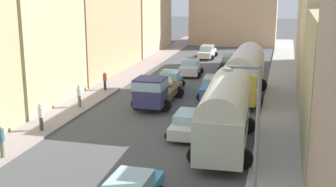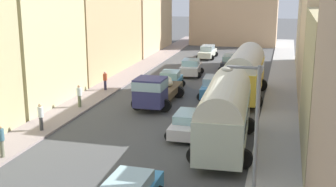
{
  "view_description": "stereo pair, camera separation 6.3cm",
  "coord_description": "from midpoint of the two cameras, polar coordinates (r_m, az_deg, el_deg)",
  "views": [
    {
      "loc": [
        7.34,
        -10.64,
        9.06
      ],
      "look_at": [
        0.0,
        17.9,
        1.72
      ],
      "focal_mm": 48.95,
      "sensor_mm": 36.0,
      "label": 1
    },
    {
      "loc": [
        7.4,
        -10.63,
        9.06
      ],
      "look_at": [
        0.0,
        17.9,
        1.72
      ],
      "focal_mm": 48.95,
      "sensor_mm": 36.0,
      "label": 2
    }
  ],
  "objects": [
    {
      "name": "car_4",
      "position": [
        27.45,
        2.48,
        -3.72
      ],
      "size": [
        2.26,
        4.26,
        1.4
      ],
      "color": "silver",
      "rests_on": "ground"
    },
    {
      "name": "car_2",
      "position": [
        54.69,
        4.85,
        5.19
      ],
      "size": [
        2.17,
        4.31,
        1.51
      ],
      "color": "silver",
      "rests_on": "ground"
    },
    {
      "name": "pedestrian_1",
      "position": [
        38.36,
        -7.91,
        1.67
      ],
      "size": [
        0.48,
        0.48,
        1.7
      ],
      "color": "#28253C",
      "rests_on": "ground"
    },
    {
      "name": "car_1",
      "position": [
        44.46,
        2.78,
        3.25
      ],
      "size": [
        2.51,
        3.81,
        1.6
      ],
      "color": "silver",
      "rests_on": "ground"
    },
    {
      "name": "cargo_truck_0",
      "position": [
        33.35,
        -1.61,
        0.43
      ],
      "size": [
        2.94,
        6.89,
        2.41
      ],
      "color": "navy",
      "rests_on": "ground"
    },
    {
      "name": "building_left_4",
      "position": [
        59.65,
        -3.17,
        9.92
      ],
      "size": [
        4.54,
        13.5,
        9.67
      ],
      "color": "#CCB188",
      "rests_on": "ground"
    },
    {
      "name": "pedestrian_2",
      "position": [
        25.07,
        -20.11,
        -5.44
      ],
      "size": [
        0.37,
        0.37,
        1.9
      ],
      "color": "#6B6E58",
      "rests_on": "ground"
    },
    {
      "name": "building_right_3",
      "position": [
        48.73,
        18.86,
        9.26
      ],
      "size": [
        5.4,
        11.34,
        11.31
      ],
      "color": "beige",
      "rests_on": "ground"
    },
    {
      "name": "pedestrian_3",
      "position": [
        33.46,
        -11.05,
        -0.21
      ],
      "size": [
        0.51,
        0.51,
        1.77
      ],
      "color": "#697351",
      "rests_on": "ground"
    },
    {
      "name": "sidewalk_right",
      "position": [
        38.69,
        13.84,
        0.13
      ],
      "size": [
        2.5,
        70.0,
        0.14
      ],
      "primitive_type": "cube",
      "color": "#A6A4A3",
      "rests_on": "ground"
    },
    {
      "name": "streetlamp_near",
      "position": [
        17.96,
        10.33,
        -4.06
      ],
      "size": [
        1.52,
        0.28,
        5.97
      ],
      "color": "gray",
      "rests_on": "ground"
    },
    {
      "name": "building_left_3",
      "position": [
        45.88,
        -8.67,
        9.02
      ],
      "size": [
        4.01,
        14.65,
        10.44
      ],
      "color": "tan",
      "rests_on": "ground"
    },
    {
      "name": "ground_plane",
      "position": [
        39.4,
        3.25,
        0.66
      ],
      "size": [
        154.0,
        154.0,
        0.0
      ],
      "primitive_type": "plane",
      "color": "#494A4B"
    },
    {
      "name": "pedestrian_0",
      "position": [
        28.81,
        -15.63,
        -2.72
      ],
      "size": [
        0.48,
        0.48,
        1.82
      ],
      "color": "#404042",
      "rests_on": "ground"
    },
    {
      "name": "car_5",
      "position": [
        36.39,
        5.63,
        0.82
      ],
      "size": [
        2.47,
        4.37,
        1.65
      ],
      "color": "#4488C7",
      "rests_on": "ground"
    },
    {
      "name": "parked_bus_1",
      "position": [
        36.12,
        9.48,
        2.73
      ],
      "size": [
        3.37,
        8.96,
        3.89
      ],
      "color": "yellow",
      "rests_on": "ground"
    },
    {
      "name": "building_left_2",
      "position": [
        35.17,
        -17.5,
        10.04
      ],
      "size": [
        5.65,
        9.16,
        14.0
      ],
      "color": "#C7BC88",
      "rests_on": "ground"
    },
    {
      "name": "sidewalk_left",
      "position": [
        41.36,
        -6.65,
        1.33
      ],
      "size": [
        2.5,
        70.0,
        0.14
      ],
      "primitive_type": "cube",
      "color": "gray",
      "rests_on": "ground"
    },
    {
      "name": "car_6",
      "position": [
        47.31,
        7.61,
        3.81
      ],
      "size": [
        2.2,
        4.37,
        1.61
      ],
      "color": "#292B31",
      "rests_on": "ground"
    },
    {
      "name": "parked_bus_0",
      "position": [
        25.11,
        7.07,
        -2.13
      ],
      "size": [
        3.54,
        8.77,
        3.9
      ],
      "color": "beige",
      "rests_on": "ground"
    },
    {
      "name": "car_0",
      "position": [
        38.73,
        0.21,
        1.63
      ],
      "size": [
        2.41,
        3.78,
        1.57
      ],
      "color": "#4397CB",
      "rests_on": "ground"
    }
  ]
}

